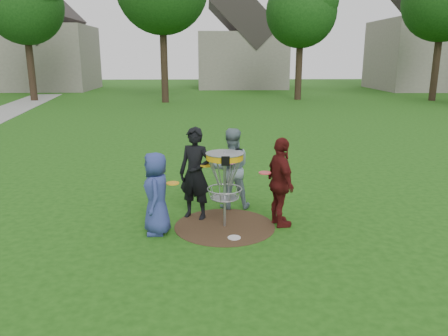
{
  "coord_description": "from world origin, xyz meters",
  "views": [
    {
      "loc": [
        -0.3,
        -7.29,
        2.96
      ],
      "look_at": [
        0.0,
        0.3,
        1.0
      ],
      "focal_mm": 35.0,
      "sensor_mm": 36.0,
      "label": 1
    }
  ],
  "objects_px": {
    "disc_golf_basket": "(225,171)",
    "player_blue": "(156,193)",
    "player_black": "(195,174)",
    "player_maroon": "(281,183)",
    "player_grey": "(231,168)"
  },
  "relations": [
    {
      "from": "disc_golf_basket",
      "to": "player_blue",
      "type": "bearing_deg",
      "value": -168.04
    },
    {
      "from": "player_black",
      "to": "player_maroon",
      "type": "distance_m",
      "value": 1.57
    },
    {
      "from": "player_grey",
      "to": "player_maroon",
      "type": "bearing_deg",
      "value": 127.24
    },
    {
      "from": "player_blue",
      "to": "player_grey",
      "type": "height_order",
      "value": "player_grey"
    },
    {
      "from": "player_blue",
      "to": "player_black",
      "type": "xyz_separation_m",
      "value": [
        0.64,
        0.71,
        0.15
      ]
    },
    {
      "from": "player_black",
      "to": "player_maroon",
      "type": "xyz_separation_m",
      "value": [
        1.51,
        -0.45,
        -0.06
      ]
    },
    {
      "from": "player_grey",
      "to": "disc_golf_basket",
      "type": "distance_m",
      "value": 1.06
    },
    {
      "from": "player_black",
      "to": "player_grey",
      "type": "xyz_separation_m",
      "value": [
        0.69,
        0.56,
        -0.06
      ]
    },
    {
      "from": "player_black",
      "to": "player_maroon",
      "type": "bearing_deg",
      "value": 7.03
    },
    {
      "from": "player_black",
      "to": "disc_golf_basket",
      "type": "relative_size",
      "value": 1.24
    },
    {
      "from": "player_grey",
      "to": "disc_golf_basket",
      "type": "xyz_separation_m",
      "value": [
        -0.17,
        -1.02,
        0.22
      ]
    },
    {
      "from": "disc_golf_basket",
      "to": "player_grey",
      "type": "bearing_deg",
      "value": 80.81
    },
    {
      "from": "player_black",
      "to": "disc_golf_basket",
      "type": "height_order",
      "value": "player_black"
    },
    {
      "from": "player_black",
      "to": "player_grey",
      "type": "height_order",
      "value": "player_black"
    },
    {
      "from": "player_blue",
      "to": "player_maroon",
      "type": "bearing_deg",
      "value": 92.78
    }
  ]
}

